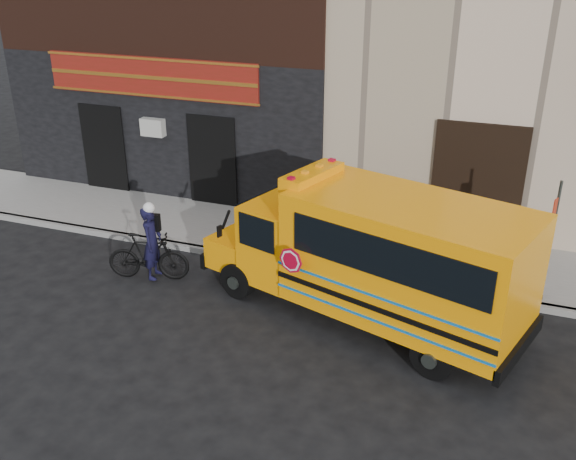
{
  "coord_description": "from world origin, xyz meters",
  "views": [
    {
      "loc": [
        4.74,
        -10.11,
        7.14
      ],
      "look_at": [
        0.35,
        1.85,
        1.34
      ],
      "focal_mm": 40.0,
      "sensor_mm": 36.0,
      "label": 1
    }
  ],
  "objects_px": {
    "sign_pole": "(551,238)",
    "cyclist": "(152,245)",
    "bicycle": "(148,256)",
    "school_bus": "(377,254)"
  },
  "relations": [
    {
      "from": "school_bus",
      "to": "cyclist",
      "type": "relative_size",
      "value": 4.2
    },
    {
      "from": "cyclist",
      "to": "sign_pole",
      "type": "bearing_deg",
      "value": -86.16
    },
    {
      "from": "cyclist",
      "to": "bicycle",
      "type": "bearing_deg",
      "value": 101.11
    },
    {
      "from": "school_bus",
      "to": "bicycle",
      "type": "xyz_separation_m",
      "value": [
        -5.23,
        -0.01,
        -0.95
      ]
    },
    {
      "from": "sign_pole",
      "to": "bicycle",
      "type": "relative_size",
      "value": 1.48
    },
    {
      "from": "school_bus",
      "to": "sign_pole",
      "type": "bearing_deg",
      "value": 30.9
    },
    {
      "from": "bicycle",
      "to": "cyclist",
      "type": "xyz_separation_m",
      "value": [
        0.11,
        0.04,
        0.3
      ]
    },
    {
      "from": "sign_pole",
      "to": "cyclist",
      "type": "relative_size",
      "value": 1.62
    },
    {
      "from": "school_bus",
      "to": "cyclist",
      "type": "height_order",
      "value": "school_bus"
    },
    {
      "from": "school_bus",
      "to": "bicycle",
      "type": "relative_size",
      "value": 3.85
    }
  ]
}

